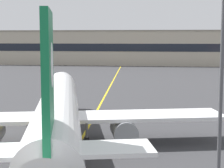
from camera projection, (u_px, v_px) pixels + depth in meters
taxiway_centreline at (95, 115)px, 52.07m from camera, size 13.52×179.54×0.01m
airliner_foreground at (58, 111)px, 36.64m from camera, size 32.22×40.96×11.65m
apron_lamp_post at (221, 75)px, 27.68m from camera, size 2.24×0.90×14.60m
safety_cone_by_nose_gear at (102, 112)px, 53.13m from camera, size 0.44×0.44×0.55m
terminal_building at (142, 48)px, 147.58m from camera, size 141.19×12.40×13.06m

